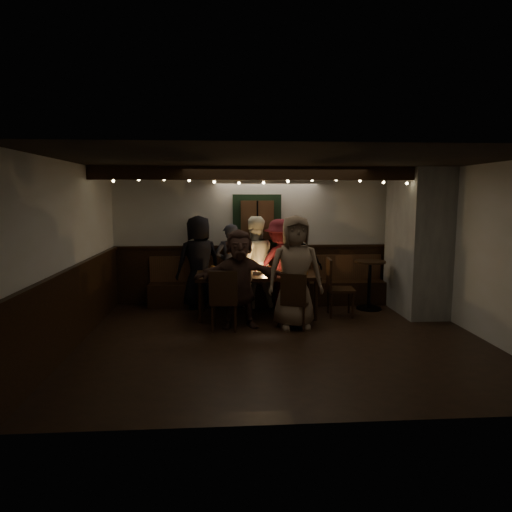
{
  "coord_description": "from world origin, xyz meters",
  "views": [
    {
      "loc": [
        -0.85,
        -6.5,
        2.14
      ],
      "look_at": [
        -0.28,
        1.6,
        1.05
      ],
      "focal_mm": 32.0,
      "sensor_mm": 36.0,
      "label": 1
    }
  ],
  "objects": [
    {
      "name": "person_e",
      "position": [
        0.57,
        2.05,
        0.77
      ],
      "size": [
        0.98,
        0.67,
        1.54
      ],
      "primitive_type": "imported",
      "rotation": [
        0.0,
        0.0,
        2.78
      ],
      "color": "black",
      "rests_on": "ground"
    },
    {
      "name": "person_a",
      "position": [
        -1.33,
        2.13,
        0.88
      ],
      "size": [
        1.01,
        0.85,
        1.76
      ],
      "primitive_type": "imported",
      "rotation": [
        0.0,
        0.0,
        3.55
      ],
      "color": "black",
      "rests_on": "ground"
    },
    {
      "name": "chair_end",
      "position": [
        1.11,
        1.32,
        0.58
      ],
      "size": [
        0.5,
        0.5,
        1.03
      ],
      "color": "black",
      "rests_on": "ground"
    },
    {
      "name": "person_d",
      "position": [
        0.21,
        2.02,
        0.84
      ],
      "size": [
        1.23,
        0.94,
        1.69
      ],
      "primitive_type": "imported",
      "rotation": [
        0.0,
        0.0,
        3.46
      ],
      "color": "#490F15",
      "rests_on": "ground"
    },
    {
      "name": "chair_near_right",
      "position": [
        0.26,
        0.52,
        0.52
      ],
      "size": [
        0.55,
        0.55,
        0.92
      ],
      "color": "black",
      "rests_on": "ground"
    },
    {
      "name": "person_c",
      "position": [
        -0.28,
        2.07,
        0.87
      ],
      "size": [
        0.92,
        0.76,
        1.74
      ],
      "primitive_type": "imported",
      "rotation": [
        0.0,
        0.0,
        3.26
      ],
      "color": "#ECE6CD",
      "rests_on": "ground"
    },
    {
      "name": "chair_near_left",
      "position": [
        -0.86,
        0.53,
        0.55
      ],
      "size": [
        0.47,
        0.47,
        0.98
      ],
      "color": "black",
      "rests_on": "ground"
    },
    {
      "name": "high_top",
      "position": [
        1.87,
        1.74,
        0.58
      ],
      "size": [
        0.58,
        0.58,
        0.92
      ],
      "color": "black",
      "rests_on": "ground"
    },
    {
      "name": "room",
      "position": [
        1.07,
        1.42,
        1.07
      ],
      "size": [
        6.02,
        5.01,
        2.62
      ],
      "color": "black",
      "rests_on": "ground"
    },
    {
      "name": "dining_table",
      "position": [
        -0.28,
        1.4,
        0.69
      ],
      "size": [
        2.13,
        0.91,
        0.92
      ],
      "color": "black",
      "rests_on": "ground"
    },
    {
      "name": "person_g",
      "position": [
        0.28,
        0.64,
        0.91
      ],
      "size": [
        0.93,
        0.64,
        1.82
      ],
      "primitive_type": "imported",
      "rotation": [
        0.0,
        0.0,
        0.07
      ],
      "color": "#7C6450",
      "rests_on": "ground"
    },
    {
      "name": "person_f",
      "position": [
        -0.61,
        0.73,
        0.8
      ],
      "size": [
        1.51,
        0.57,
        1.6
      ],
      "primitive_type": "imported",
      "rotation": [
        0.0,
        0.0,
        0.07
      ],
      "color": "#3F2822",
      "rests_on": "ground"
    },
    {
      "name": "person_b",
      "position": [
        -0.73,
        2.06,
        0.8
      ],
      "size": [
        0.59,
        0.39,
        1.6
      ],
      "primitive_type": "imported",
      "rotation": [
        0.0,
        0.0,
        3.15
      ],
      "color": "#21212A",
      "rests_on": "ground"
    }
  ]
}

